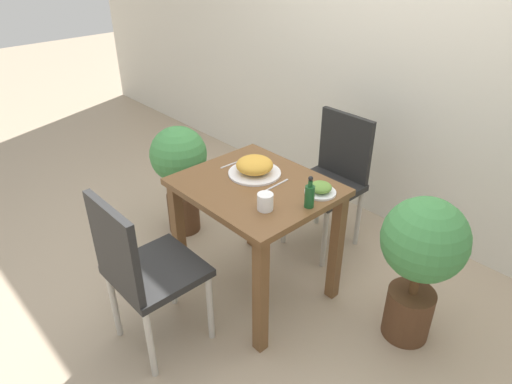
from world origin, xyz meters
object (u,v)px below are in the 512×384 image
Objects in this scene: drink_cup at (265,202)px; food_plate at (255,167)px; chair_near at (142,267)px; potted_plant_left at (180,167)px; potted_plant_right at (421,255)px; chair_far at (332,174)px; side_plate at (321,189)px; sauce_bottle at (310,195)px.

food_plate is at bearing 145.40° from drink_cup.
chair_near reaches higher than food_plate.
potted_plant_left is 1.68m from potted_plant_right.
chair_far is 0.94m from drink_cup.
chair_far reaches higher than drink_cup.
food_plate is 0.99m from potted_plant_right.
drink_cup is at bearing -104.64° from side_plate.
chair_near is at bearing -87.46° from food_plate.
drink_cup is 0.50× the size of sauce_bottle.
food_plate is 1.79× the size of side_plate.
chair_near is 5.51× the size of side_plate.
drink_cup is (0.27, 0.56, 0.26)m from chair_near.
chair_near and chair_far have the same top height.
sauce_bottle is at bearing -4.78° from food_plate.
side_plate is (0.34, -0.55, 0.25)m from chair_far.
potted_plant_left is at bearing -173.69° from side_plate.
chair_near is 0.68m from drink_cup.
potted_plant_left is (-0.79, -0.68, -0.01)m from chair_far.
chair_far reaches higher than sauce_bottle.
chair_near reaches higher than drink_cup.
potted_plant_left is at bearing 169.61° from drink_cup.
side_plate is at bearing -58.06° from chair_far.
potted_plant_right is (0.52, 0.18, -0.23)m from side_plate.
potted_plant_right is at bearing 10.38° from potted_plant_left.
chair_near is at bearing -129.68° from potted_plant_right.
drink_cup is 0.82m from potted_plant_right.
side_plate is 1.94× the size of drink_cup.
food_plate is 0.79m from potted_plant_left.
potted_plant_left is (-0.74, -0.02, -0.27)m from food_plate.
food_plate is at bearing 175.22° from sauce_bottle.
potted_plant_right is (1.65, 0.30, 0.03)m from potted_plant_left.
chair_near is at bearing -44.11° from potted_plant_left.
potted_plant_right is at bearing 34.10° from sauce_bottle.
side_plate is at bearing 15.07° from food_plate.
sauce_bottle is at bearing -118.76° from chair_near.
chair_near is 0.89m from sauce_bottle.
drink_cup is (-0.08, -0.32, 0.02)m from side_plate.
food_plate is 1.73× the size of sauce_bottle.
chair_near is 0.98m from side_plate.
sauce_bottle is at bearing -60.60° from chair_far.
sauce_bottle is (0.40, 0.74, 0.28)m from chair_near.
sauce_bottle reaches higher than potted_plant_right.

